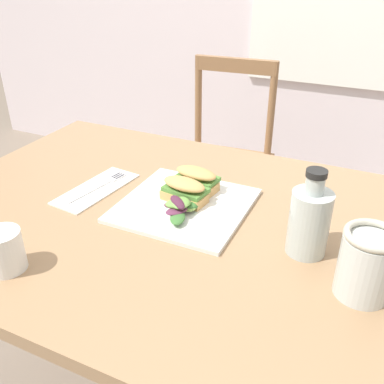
{
  "coord_description": "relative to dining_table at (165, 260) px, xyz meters",
  "views": [
    {
      "loc": [
        0.39,
        -0.73,
        1.25
      ],
      "look_at": [
        0.01,
        0.07,
        0.76
      ],
      "focal_mm": 40.08,
      "sensor_mm": 36.0,
      "label": 1
    }
  ],
  "objects": [
    {
      "name": "dining_table",
      "position": [
        0.0,
        0.0,
        0.0
      ],
      "size": [
        1.14,
        0.83,
        0.74
      ],
      "color": "#997551",
      "rests_on": "ground"
    },
    {
      "name": "chair_wooden_far",
      "position": [
        -0.2,
        0.91,
        -0.16
      ],
      "size": [
        0.43,
        0.43,
        0.87
      ],
      "color": "#8E6642",
      "rests_on": "ground"
    },
    {
      "name": "plate_lunch",
      "position": [
        0.03,
        0.04,
        0.14
      ],
      "size": [
        0.28,
        0.28,
        0.01
      ],
      "primitive_type": "cube",
      "color": "white",
      "rests_on": "dining_table"
    },
    {
      "name": "sandwich_half_front",
      "position": [
        0.03,
        0.05,
        0.18
      ],
      "size": [
        0.11,
        0.08,
        0.06
      ],
      "color": "tan",
      "rests_on": "plate_lunch"
    },
    {
      "name": "sandwich_half_back",
      "position": [
        0.03,
        0.11,
        0.18
      ],
      "size": [
        0.11,
        0.08,
        0.06
      ],
      "color": "tan",
      "rests_on": "plate_lunch"
    },
    {
      "name": "salad_mixed_greens",
      "position": [
        0.05,
        0.0,
        0.16
      ],
      "size": [
        0.09,
        0.15,
        0.04
      ],
      "color": "#602D47",
      "rests_on": "plate_lunch"
    },
    {
      "name": "napkin_folded",
      "position": [
        -0.2,
        0.02,
        0.14
      ],
      "size": [
        0.12,
        0.24,
        0.0
      ],
      "primitive_type": "cube",
      "rotation": [
        0.0,
        0.0,
        -0.11
      ],
      "color": "silver",
      "rests_on": "dining_table"
    },
    {
      "name": "fork_on_napkin",
      "position": [
        -0.2,
        0.04,
        0.14
      ],
      "size": [
        0.05,
        0.19,
        0.0
      ],
      "color": "silver",
      "rests_on": "napkin_folded"
    },
    {
      "name": "bottle_cold_brew",
      "position": [
        0.32,
        -0.01,
        0.2
      ],
      "size": [
        0.08,
        0.08,
        0.18
      ],
      "color": "black",
      "rests_on": "dining_table"
    },
    {
      "name": "mason_jar_iced_tea",
      "position": [
        0.43,
        -0.09,
        0.19
      ],
      "size": [
        0.09,
        0.09,
        0.13
      ],
      "color": "#C67528",
      "rests_on": "dining_table"
    },
    {
      "name": "cup_extra_side",
      "position": [
        -0.17,
        -0.3,
        0.18
      ],
      "size": [
        0.07,
        0.07,
        0.08
      ],
      "primitive_type": "cylinder",
      "color": "white",
      "rests_on": "dining_table"
    }
  ]
}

